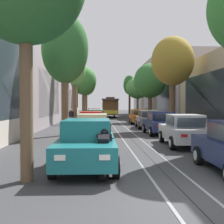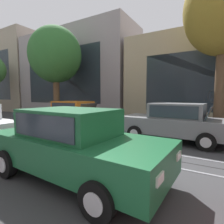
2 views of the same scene
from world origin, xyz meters
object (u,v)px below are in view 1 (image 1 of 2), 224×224
parked_car_silver_second_right (184,130)px  street_tree_kerb_left_second (65,50)px  street_tree_kerb_right_second (173,62)px  cable_car_trolley (110,107)px  parked_car_red_mid_left (91,122)px  street_tree_kerb_left_mid (75,70)px  parked_car_orange_fifth_right (139,116)px  street_tree_kerb_left_far (86,83)px  street_tree_kerb_right_mid (150,81)px  parked_car_teal_near_left (87,144)px  parked_car_navy_mid_right (160,123)px  street_tree_kerb_left_fourth (84,81)px  street_tree_kerb_right_far (130,86)px  pedestrian_on_left_pavement (71,116)px  street_tree_kerb_right_fourth (138,88)px  parked_car_beige_second_left (93,129)px  parked_car_maroon_sixth_left (94,115)px  parked_car_white_fifth_left (96,116)px  parked_car_green_fourth_left (95,119)px  parked_car_grey_fourth_right (148,119)px  motorcycle_with_rider (104,153)px

parked_car_silver_second_right → street_tree_kerb_left_second: size_ratio=0.54×
street_tree_kerb_right_second → cable_car_trolley: size_ratio=0.84×
parked_car_red_mid_left → street_tree_kerb_left_mid: (-1.99, 10.21, 5.02)m
parked_car_red_mid_left → parked_car_orange_fifth_right: same height
street_tree_kerb_left_far → street_tree_kerb_right_mid: bearing=-66.8°
parked_car_teal_near_left → parked_car_navy_mid_right: (4.70, 10.33, 0.00)m
parked_car_orange_fifth_right → street_tree_kerb_left_far: 24.42m
street_tree_kerb_left_fourth → street_tree_kerb_left_far: bearing=90.3°
street_tree_kerb_left_far → cable_car_trolley: bearing=-58.2°
street_tree_kerb_right_second → street_tree_kerb_right_far: size_ratio=0.97×
street_tree_kerb_left_far → pedestrian_on_left_pavement: bearing=-91.5°
pedestrian_on_left_pavement → street_tree_kerb_right_second: bearing=-36.2°
parked_car_navy_mid_right → street_tree_kerb_right_fourth: (1.83, 24.31, 3.83)m
street_tree_kerb_right_second → parked_car_beige_second_left: bearing=-128.0°
parked_car_maroon_sixth_left → street_tree_kerb_left_mid: 8.14m
parked_car_teal_near_left → street_tree_kerb_right_fourth: (6.54, 34.64, 3.83)m
parked_car_silver_second_right → cable_car_trolley: cable_car_trolley is taller
parked_car_white_fifth_left → street_tree_kerb_left_fourth: street_tree_kerb_left_fourth is taller
parked_car_beige_second_left → cable_car_trolley: cable_car_trolley is taller
parked_car_red_mid_left → parked_car_teal_near_left: bearing=-89.5°
street_tree_kerb_right_fourth → street_tree_kerb_right_second: bearing=-90.0°
parked_car_silver_second_right → street_tree_kerb_left_second: street_tree_kerb_left_second is taller
parked_car_green_fourth_left → parked_car_silver_second_right: (4.54, -12.16, 0.00)m
parked_car_beige_second_left → parked_car_grey_fourth_right: (4.69, 9.89, 0.00)m
parked_car_white_fifth_left → street_tree_kerb_left_fourth: 11.87m
street_tree_kerb_right_mid → cable_car_trolley: size_ratio=0.77×
parked_car_orange_fifth_right → cable_car_trolley: bearing=98.4°
parked_car_orange_fifth_right → motorcycle_with_rider: 22.71m
parked_car_silver_second_right → street_tree_kerb_left_far: size_ratio=0.51×
parked_car_red_mid_left → street_tree_kerb_left_fourth: bearing=94.3°
street_tree_kerb_right_fourth → parked_car_beige_second_left: bearing=-102.6°
parked_car_orange_fifth_right → pedestrian_on_left_pavement: (-7.19, -0.84, 0.12)m
parked_car_white_fifth_left → parked_car_beige_second_left: bearing=-90.1°
parked_car_white_fifth_left → parked_car_silver_second_right: bearing=-75.3°
street_tree_kerb_left_far → street_tree_kerb_right_far: (8.39, 2.23, -0.33)m
parked_car_green_fourth_left → parked_car_red_mid_left: bearing=-92.6°
parked_car_green_fourth_left → parked_car_white_fifth_left: bearing=90.3°
motorcycle_with_rider → parked_car_orange_fifth_right: bearing=79.3°
parked_car_white_fifth_left → pedestrian_on_left_pavement: (-2.53, -1.68, 0.12)m
street_tree_kerb_left_second → street_tree_kerb_left_fourth: bearing=89.8°
parked_car_beige_second_left → street_tree_kerb_right_far: size_ratio=0.56×
parked_car_white_fifth_left → parked_car_navy_mid_right: same height
parked_car_navy_mid_right → street_tree_kerb_right_fourth: street_tree_kerb_right_fourth is taller
parked_car_orange_fifth_right → parked_car_red_mid_left: bearing=-116.0°
street_tree_kerb_right_mid → street_tree_kerb_right_fourth: bearing=90.4°
parked_car_white_fifth_left → street_tree_kerb_right_far: street_tree_kerb_right_far is taller
parked_car_green_fourth_left → parked_car_grey_fourth_right: size_ratio=1.00×
street_tree_kerb_left_second → cable_car_trolley: bearing=81.3°
parked_car_silver_second_right → street_tree_kerb_right_fourth: 30.22m
street_tree_kerb_right_second → street_tree_kerb_right_fourth: bearing=90.0°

